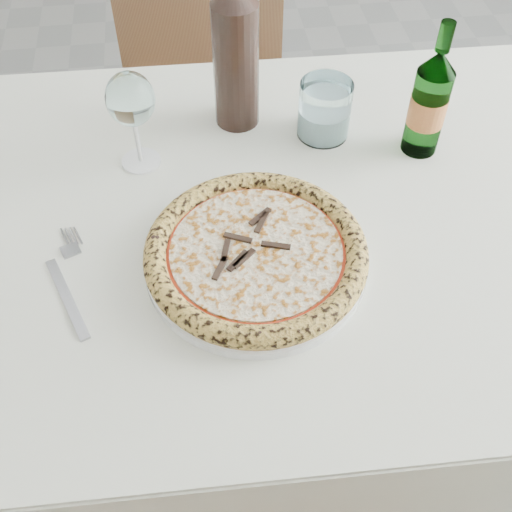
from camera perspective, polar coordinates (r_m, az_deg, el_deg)
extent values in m
cube|color=#5C5C5D|center=(1.65, 0.51, -12.17)|extent=(5.00, 6.00, 0.02)
cube|color=brown|center=(0.97, -0.79, 2.70)|extent=(1.32, 0.78, 0.04)
cube|color=silver|center=(0.96, -0.80, 3.64)|extent=(1.39, 0.84, 0.01)
cube|color=silver|center=(1.33, -2.97, 12.64)|extent=(1.36, 0.01, 0.22)
cylinder|color=brown|center=(1.60, 19.36, 3.58)|extent=(0.06, 0.06, 0.71)
cube|color=brown|center=(1.65, -4.27, 12.65)|extent=(0.43, 0.43, 0.04)
cylinder|color=brown|center=(1.95, 1.14, 10.74)|extent=(0.04, 0.04, 0.43)
cylinder|color=brown|center=(1.69, 2.76, 3.04)|extent=(0.04, 0.04, 0.43)
cylinder|color=brown|center=(1.94, -9.64, 9.79)|extent=(0.04, 0.04, 0.43)
cylinder|color=brown|center=(1.68, -9.52, 1.93)|extent=(0.04, 0.04, 0.43)
cylinder|color=white|center=(0.88, 0.00, -0.54)|extent=(0.30, 0.30, 0.01)
torus|color=white|center=(0.88, 0.00, -0.34)|extent=(0.30, 0.30, 0.01)
cylinder|color=#EAA65C|center=(0.87, 0.00, 0.00)|extent=(0.30, 0.30, 0.01)
torus|color=gold|center=(0.87, 0.00, 0.34)|extent=(0.31, 0.31, 0.03)
cylinder|color=red|center=(0.87, 0.00, 0.34)|extent=(0.25, 0.25, 0.00)
cylinder|color=beige|center=(0.87, 0.00, 0.47)|extent=(0.23, 0.23, 0.00)
cube|color=#312018|center=(0.87, 1.95, 0.87)|extent=(0.04, 0.01, 0.00)
cube|color=#312018|center=(0.89, 1.88, 2.53)|extent=(0.03, 0.03, 0.00)
cube|color=#312018|center=(0.91, -0.56, 3.81)|extent=(0.01, 0.04, 0.00)
cube|color=#312018|center=(0.88, -1.83, 1.72)|extent=(0.03, 0.03, 0.00)
cube|color=#312018|center=(0.86, -3.54, 0.30)|extent=(0.04, 0.01, 0.00)
cube|color=#312018|center=(0.83, -3.02, -2.33)|extent=(0.03, 0.03, 0.00)
cube|color=#312018|center=(0.84, 0.37, -1.42)|extent=(0.01, 0.04, 0.00)
cube|color=#312018|center=(0.84, 3.20, -1.18)|extent=(0.03, 0.03, 0.00)
cube|color=#95979D|center=(0.89, -16.45, -3.72)|extent=(0.07, 0.14, 0.00)
cube|color=#95979D|center=(0.94, -16.16, 0.63)|extent=(0.03, 0.03, 0.00)
cylinder|color=#95979D|center=(0.96, -16.63, 1.84)|extent=(0.00, 0.04, 0.00)
cylinder|color=#95979D|center=(0.96, -16.26, 1.88)|extent=(0.00, 0.04, 0.00)
cylinder|color=#95979D|center=(0.96, -15.89, 1.92)|extent=(0.00, 0.04, 0.00)
cylinder|color=#95979D|center=(0.96, -15.52, 1.96)|extent=(0.00, 0.04, 0.00)
cylinder|color=white|center=(1.05, -10.16, 8.30)|extent=(0.06, 0.06, 0.00)
cylinder|color=white|center=(1.03, -10.49, 10.11)|extent=(0.01, 0.01, 0.08)
ellipsoid|color=white|center=(0.98, -11.12, 13.53)|extent=(0.07, 0.07, 0.08)
cylinder|color=white|center=(1.07, 6.12, 12.81)|extent=(0.09, 0.09, 0.10)
cylinder|color=white|center=(1.08, 6.02, 11.82)|extent=(0.08, 0.08, 0.05)
cylinder|color=#448444|center=(1.05, 14.93, 12.25)|extent=(0.06, 0.06, 0.14)
cone|color=#448444|center=(1.01, 15.98, 16.27)|extent=(0.06, 0.06, 0.04)
cylinder|color=#448444|center=(0.98, 16.49, 18.20)|extent=(0.02, 0.02, 0.04)
cylinder|color=gold|center=(1.05, 14.98, 12.44)|extent=(0.06, 0.06, 0.05)
cylinder|color=black|center=(1.06, -1.78, 16.53)|extent=(0.07, 0.07, 0.21)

